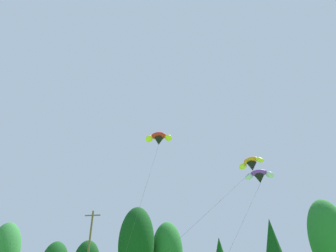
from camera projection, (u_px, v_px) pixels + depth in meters
treeline_tree_d at (136, 243)px, 47.64m from camera, size 5.76×5.76×14.67m
treeline_tree_g at (274, 249)px, 45.46m from camera, size 4.33×4.33×12.42m
treeline_tree_h at (330, 239)px, 44.70m from camera, size 5.86×5.86×15.05m
parafoil_kite_high_orange at (251, 164)px, 32.16m from camera, size 11.62×14.80×13.40m
parafoil_kite_mid_purple at (259, 176)px, 31.32m from camera, size 7.28×13.34×11.91m
parafoil_kite_far_red_yellow at (159, 139)px, 35.53m from camera, size 3.43×14.07×17.38m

